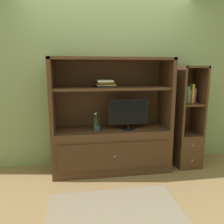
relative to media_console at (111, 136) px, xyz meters
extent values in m
plane|color=#99754C|center=(0.00, -0.41, -0.50)|extent=(8.00, 8.00, 0.00)
cube|color=#8C9E6B|center=(0.00, 0.34, 0.90)|extent=(6.00, 0.10, 2.80)
cube|color=gray|center=(-0.11, -1.01, -0.50)|extent=(1.41, 0.82, 0.01)
cube|color=#4C2D1C|center=(0.00, -0.01, -0.19)|extent=(1.67, 0.54, 0.63)
cube|color=#462A19|center=(0.00, -0.29, -0.19)|extent=(1.53, 0.02, 0.38)
sphere|color=silver|center=(0.00, -0.30, -0.19)|extent=(0.02, 0.02, 0.02)
cube|color=#4C2D1C|center=(-0.81, -0.01, 0.62)|extent=(0.05, 0.54, 0.99)
cube|color=#4C2D1C|center=(0.81, -0.01, 0.62)|extent=(0.05, 0.54, 0.99)
cube|color=#4C2D1C|center=(0.00, 0.25, 0.62)|extent=(1.67, 0.02, 0.99)
cube|color=#4C2D1C|center=(0.00, -0.01, 1.10)|extent=(1.67, 0.54, 0.04)
cube|color=#4C2D1C|center=(0.00, -0.01, 0.71)|extent=(1.57, 0.48, 0.04)
cylinder|color=black|center=(0.23, -0.07, 0.13)|extent=(0.21, 0.21, 0.01)
cylinder|color=black|center=(0.23, -0.07, 0.17)|extent=(0.03, 0.03, 0.06)
cube|color=black|center=(0.23, -0.07, 0.37)|extent=(0.56, 0.02, 0.36)
cube|color=black|center=(0.23, -0.09, 0.37)|extent=(0.52, 0.00, 0.32)
cylinder|color=#384C56|center=(-0.22, -0.08, 0.16)|extent=(0.09, 0.09, 0.07)
cylinder|color=#3D6B33|center=(-0.22, -0.08, 0.29)|extent=(0.01, 0.01, 0.20)
cube|color=#2D7A38|center=(-0.20, -0.08, 0.24)|extent=(0.02, 0.07, 0.09)
cube|color=#2D7A38|center=(-0.24, -0.08, 0.24)|extent=(0.02, 0.15, 0.10)
sphere|color=silver|center=(-0.23, -0.09, 0.37)|extent=(0.02, 0.02, 0.02)
sphere|color=silver|center=(-0.24, -0.07, 0.36)|extent=(0.03, 0.03, 0.03)
cube|color=black|center=(-0.08, 0.00, 0.74)|extent=(0.25, 0.32, 0.02)
cube|color=gold|center=(-0.08, -0.01, 0.75)|extent=(0.27, 0.28, 0.02)
cube|color=black|center=(-0.09, 0.00, 0.77)|extent=(0.28, 0.27, 0.02)
cube|color=#A56638|center=(-0.10, -0.01, 0.79)|extent=(0.23, 0.32, 0.02)
cube|color=silver|center=(-0.10, -0.01, 0.81)|extent=(0.21, 0.32, 0.02)
cube|color=#4C2D1C|center=(1.16, -0.01, -0.25)|extent=(0.36, 0.45, 0.51)
sphere|color=silver|center=(1.16, -0.24, -0.12)|extent=(0.02, 0.02, 0.02)
sphere|color=silver|center=(1.16, -0.24, -0.35)|extent=(0.02, 0.02, 0.02)
cube|color=#4C2D1C|center=(1.00, -0.01, 0.51)|extent=(0.03, 0.45, 1.00)
cube|color=#4C2D1C|center=(1.33, -0.01, 0.51)|extent=(0.03, 0.45, 1.00)
cube|color=#4C2D1C|center=(1.16, 0.21, 0.51)|extent=(0.36, 0.02, 1.00)
cube|color=#4C2D1C|center=(1.16, -0.01, 0.46)|extent=(0.30, 0.40, 0.03)
cube|color=#4C2D1C|center=(1.16, -0.01, 0.99)|extent=(0.36, 0.45, 0.03)
cube|color=#338C4C|center=(1.05, -0.01, 0.57)|extent=(0.03, 0.13, 0.19)
cube|color=silver|center=(1.09, -0.01, 0.59)|extent=(0.03, 0.12, 0.24)
cube|color=teal|center=(1.12, -0.01, 0.60)|extent=(0.03, 0.15, 0.25)
cube|color=#A56638|center=(1.15, -0.01, 0.57)|extent=(0.03, 0.12, 0.20)
cube|color=gold|center=(1.19, -0.01, 0.61)|extent=(0.03, 0.16, 0.28)
cube|color=purple|center=(1.23, -0.01, 0.58)|extent=(0.04, 0.13, 0.21)
camera|label=1|loc=(-0.47, -3.09, 0.97)|focal=35.88mm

